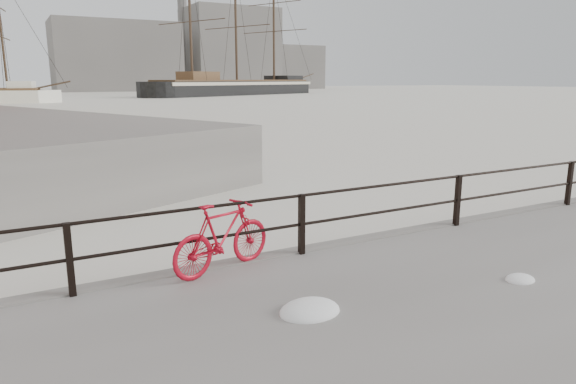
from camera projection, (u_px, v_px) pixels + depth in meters
name	position (u px, v px, depth m)	size (l,w,h in m)	color
ground	(449.00, 240.00, 10.27)	(400.00, 400.00, 0.00)	white
guardrail	(457.00, 200.00, 9.96)	(28.00, 0.10, 1.00)	black
bicycle	(223.00, 236.00, 7.57)	(1.76, 0.26, 1.06)	#B80C1F
barque_black	(237.00, 95.00, 105.14)	(53.43, 17.49, 30.69)	black
industrial_west	(116.00, 57.00, 137.72)	(32.00, 18.00, 18.00)	gray
industrial_mid	(230.00, 50.00, 157.72)	(26.00, 20.00, 24.00)	gray
industrial_east	(288.00, 68.00, 173.83)	(20.00, 16.00, 14.00)	gray
smokestack	(183.00, 15.00, 153.78)	(2.80, 2.80, 44.00)	gray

